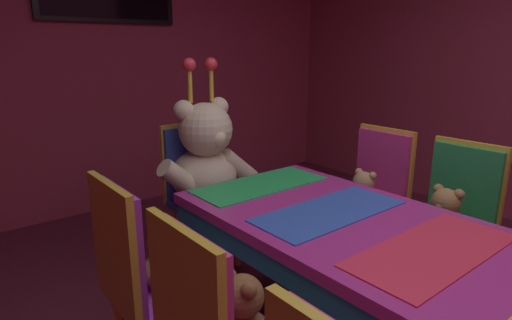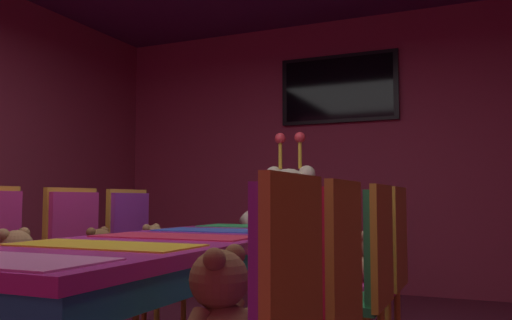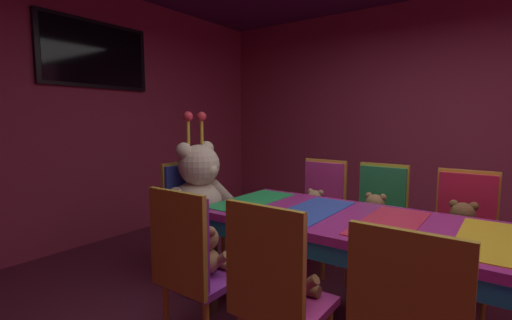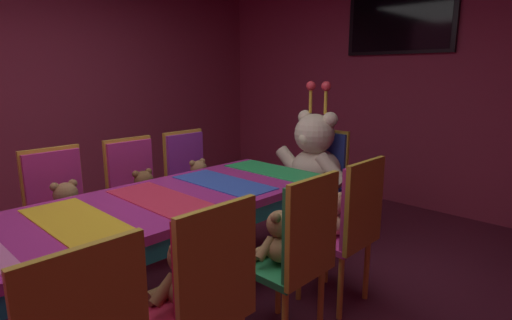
{
  "view_description": "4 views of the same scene",
  "coord_description": "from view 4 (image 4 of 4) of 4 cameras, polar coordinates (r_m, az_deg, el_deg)",
  "views": [
    {
      "loc": [
        -1.44,
        -0.71,
        1.48
      ],
      "look_at": [
        -0.19,
        0.84,
        0.96
      ],
      "focal_mm": 29.58,
      "sensor_mm": 36.0,
      "label": 1
    },
    {
      "loc": [
        1.36,
        -2.16,
        0.92
      ],
      "look_at": [
        -0.01,
        1.0,
        1.17
      ],
      "focal_mm": 37.21,
      "sensor_mm": 36.0,
      "label": 2
    },
    {
      "loc": [
        -2.14,
        -0.56,
        1.35
      ],
      "look_at": [
        0.04,
        1.02,
        1.05
      ],
      "focal_mm": 24.91,
      "sensor_mm": 36.0,
      "label": 3
    },
    {
      "loc": [
        2.05,
        -1.29,
        1.49
      ],
      "look_at": [
        0.09,
        0.76,
        0.88
      ],
      "focal_mm": 28.25,
      "sensor_mm": 36.0,
      "label": 4
    }
  ],
  "objects": [
    {
      "name": "banquet_table",
      "position": [
        2.56,
        -13.35,
        -7.23
      ],
      "size": [
        0.9,
        2.42,
        0.75
      ],
      "color": "#B22D8C",
      "rests_on": "ground_plane"
    },
    {
      "name": "teddy_left_2",
      "position": [
        3.28,
        -15.47,
        -4.28
      ],
      "size": [
        0.25,
        0.32,
        0.3
      ],
      "color": "brown",
      "rests_on": "chair_left_2"
    },
    {
      "name": "throne_chair",
      "position": [
        3.77,
        9.53,
        -1.71
      ],
      "size": [
        0.41,
        0.42,
        0.98
      ],
      "rotation": [
        0.0,
        0.0,
        -1.57
      ],
      "color": "#2D47B2",
      "rests_on": "ground_plane"
    },
    {
      "name": "chair_right_2",
      "position": [
        2.19,
        6.25,
        -11.97
      ],
      "size": [
        0.42,
        0.41,
        0.98
      ],
      "rotation": [
        0.0,
        0.0,
        3.14
      ],
      "color": "#268C4C",
      "rests_on": "ground_plane"
    },
    {
      "name": "ground_plane",
      "position": [
        2.84,
        -12.66,
        -19.78
      ],
      "size": [
        7.9,
        7.9,
        0.0
      ],
      "primitive_type": "plane",
      "color": "#591E33"
    },
    {
      "name": "king_teddy_bear",
      "position": [
        3.6,
        8.07,
        0.45
      ],
      "size": [
        0.75,
        0.58,
        0.97
      ],
      "rotation": [
        0.0,
        0.0,
        -1.57
      ],
      "color": "beige",
      "rests_on": "throne_chair"
    },
    {
      "name": "wall_back",
      "position": [
        4.94,
        19.58,
        10.43
      ],
      "size": [
        5.2,
        0.12,
        2.8
      ],
      "primitive_type": "cube",
      "color": "#99334C",
      "rests_on": "ground_plane"
    },
    {
      "name": "chair_right_1",
      "position": [
        1.81,
        -7.0,
        -17.62
      ],
      "size": [
        0.42,
        0.41,
        0.98
      ],
      "rotation": [
        0.0,
        0.0,
        3.14
      ],
      "color": "red",
      "rests_on": "ground_plane"
    },
    {
      "name": "chair_left_2",
      "position": [
        3.4,
        -16.74,
        -3.61
      ],
      "size": [
        0.42,
        0.41,
        0.98
      ],
      "color": "#CC338C",
      "rests_on": "ground_plane"
    },
    {
      "name": "wall_tv",
      "position": [
        4.88,
        19.67,
        18.07
      ],
      "size": [
        1.21,
        0.06,
        0.7
      ],
      "color": "black"
    },
    {
      "name": "teddy_right_1",
      "position": [
        1.91,
        -9.91,
        -15.89
      ],
      "size": [
        0.27,
        0.35,
        0.33
      ],
      "rotation": [
        0.0,
        0.0,
        3.14
      ],
      "color": "brown",
      "rests_on": "chair_right_1"
    },
    {
      "name": "chair_left_1",
      "position": [
        3.17,
        -26.13,
        -5.52
      ],
      "size": [
        0.42,
        0.41,
        0.98
      ],
      "color": "#CC338C",
      "rests_on": "ground_plane"
    },
    {
      "name": "chair_right_3",
      "position": [
        2.61,
        13.45,
        -8.2
      ],
      "size": [
        0.42,
        0.41,
        0.98
      ],
      "rotation": [
        0.0,
        0.0,
        3.14
      ],
      "color": "#CC338C",
      "rests_on": "ground_plane"
    },
    {
      "name": "chair_left_3",
      "position": [
        3.7,
        -9.43,
        -2.0
      ],
      "size": [
        0.42,
        0.41,
        0.98
      ],
      "color": "purple",
      "rests_on": "ground_plane"
    },
    {
      "name": "wall_left",
      "position": [
        4.83,
        -31.17,
        9.37
      ],
      "size": [
        0.12,
        6.4,
        2.8
      ],
      "primitive_type": "cube",
      "color": "#99334C",
      "rests_on": "ground_plane"
    },
    {
      "name": "teddy_right_2",
      "position": [
        2.28,
        3.3,
        -11.14
      ],
      "size": [
        0.25,
        0.32,
        0.31
      ],
      "rotation": [
        0.0,
        0.0,
        3.14
      ],
      "color": "#9E7247",
      "rests_on": "chair_right_2"
    },
    {
      "name": "teddy_right_3",
      "position": [
        2.69,
        10.78,
        -7.92
      ],
      "size": [
        0.23,
        0.29,
        0.28
      ],
      "rotation": [
        0.0,
        0.0,
        3.14
      ],
      "color": "tan",
      "rests_on": "chair_right_3"
    },
    {
      "name": "teddy_left_1",
      "position": [
        3.03,
        -25.15,
        -6.17
      ],
      "size": [
        0.26,
        0.34,
        0.32
      ],
      "color": "#9E7247",
      "rests_on": "chair_left_1"
    },
    {
      "name": "teddy_left_3",
      "position": [
        3.59,
        -8.03,
        -2.59
      ],
      "size": [
        0.24,
        0.31,
        0.29
      ],
      "color": "#9E7247",
      "rests_on": "chair_left_3"
    }
  ]
}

